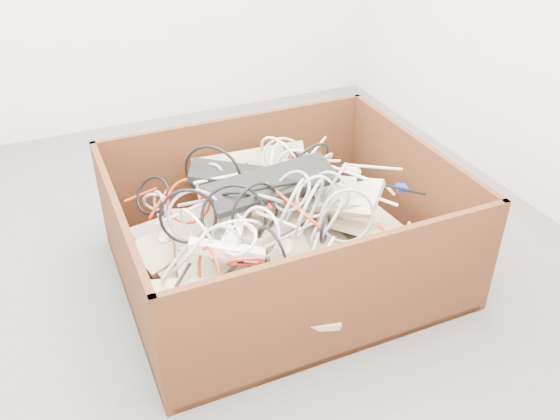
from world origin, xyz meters
name	(u,v)px	position (x,y,z in m)	size (l,w,h in m)	color
ground	(229,249)	(0.00, 0.00, 0.00)	(3.00, 3.00, 0.00)	#565759
cardboard_box	(278,248)	(0.14, -0.24, 0.13)	(1.27, 1.06, 0.51)	#3E1F0F
keyboard_pile	(281,216)	(0.15, -0.24, 0.29)	(1.14, 1.00, 0.38)	tan
mice_scatter	(282,212)	(0.13, -0.29, 0.34)	(0.94, 0.66, 0.20)	beige
power_strip_left	(236,226)	(-0.07, -0.34, 0.36)	(0.31, 0.06, 0.04)	white
power_strip_right	(227,250)	(-0.15, -0.46, 0.35)	(0.27, 0.05, 0.04)	white
vga_plug	(402,188)	(0.65, -0.33, 0.35)	(0.04, 0.04, 0.02)	#0C20C0
cable_tangle	(260,203)	(0.05, -0.27, 0.39)	(1.12, 0.87, 0.43)	silver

